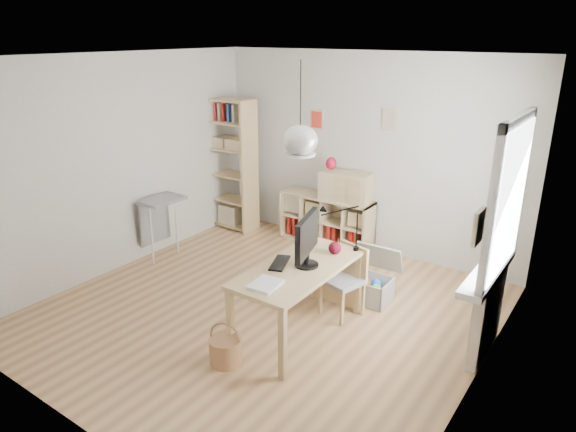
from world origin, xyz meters
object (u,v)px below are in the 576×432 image
Objects in this scene: desk at (299,275)px; drawer_chest at (345,186)px; storage_chest at (369,283)px; monitor at (307,238)px; cube_shelf at (326,223)px; tall_bookshelf at (230,159)px; chair at (346,276)px.

desk is 2.16× the size of drawer_chest.
monitor is (-0.20, -1.02, 0.85)m from storage_chest.
cube_shelf reaches higher than storage_chest.
desk is at bearing -104.01° from storage_chest.
drawer_chest is (0.32, -0.04, 0.62)m from cube_shelf.
storage_chest is 0.90× the size of drawer_chest.
tall_bookshelf is 1.90m from drawer_chest.
chair reaches higher than cube_shelf.
chair is at bearing 59.86° from monitor.
cube_shelf is 2.39× the size of monitor.
drawer_chest is (-0.71, 2.19, 0.26)m from desk.
cube_shelf is 1.80× the size of chair.
chair reaches higher than storage_chest.
tall_bookshelf is (-1.56, -0.28, 0.79)m from cube_shelf.
chair is 0.53m from storage_chest.
storage_chest is at bearing 76.71° from desk.
drawer_chest is at bearing 93.30° from monitor.
desk reaches higher than cube_shelf.
tall_bookshelf is 2.57× the size of chair.
chair is 1.33× the size of monitor.
tall_bookshelf is 3.21× the size of storage_chest.
monitor is (2.64, -1.90, -0.05)m from tall_bookshelf.
desk is at bearing -37.01° from tall_bookshelf.
drawer_chest is (-0.76, 2.14, -0.12)m from monitor.
monitor is at bearing -35.71° from tall_bookshelf.
drawer_chest reaches higher than desk.
tall_bookshelf is (-2.59, 1.95, 0.43)m from desk.
chair is 0.84m from monitor.
tall_bookshelf is 3.15m from chair.
desk is 0.68m from chair.
storage_chest is 1.06× the size of monitor.
tall_bookshelf is at bearing -169.81° from cube_shelf.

